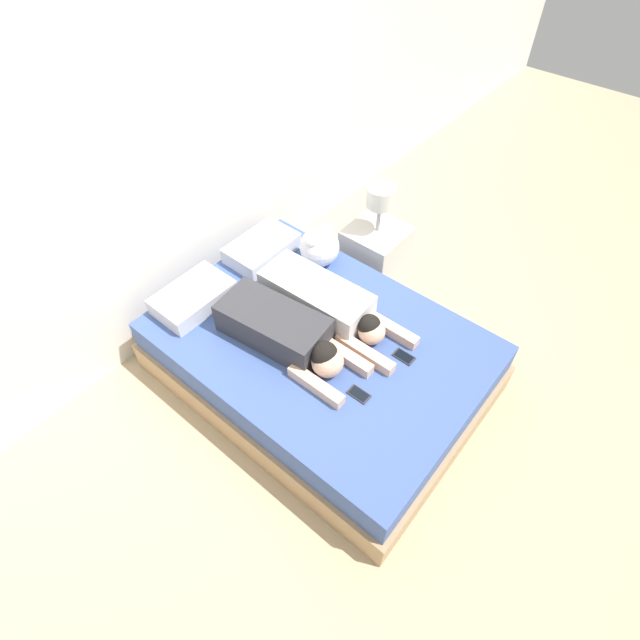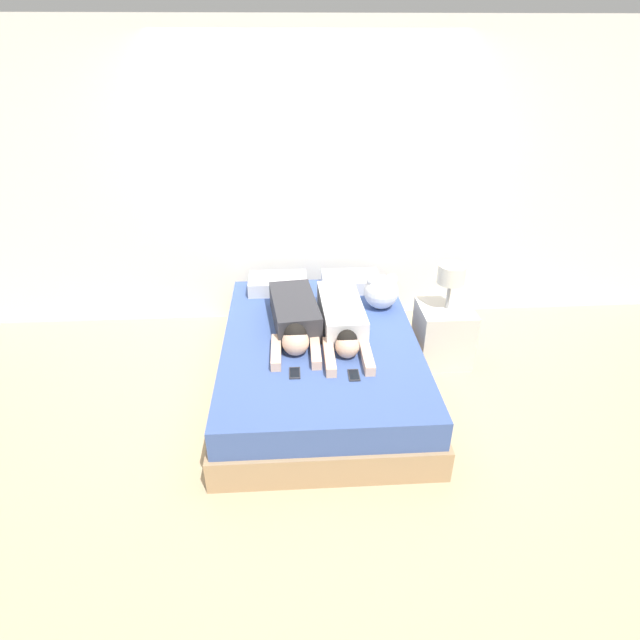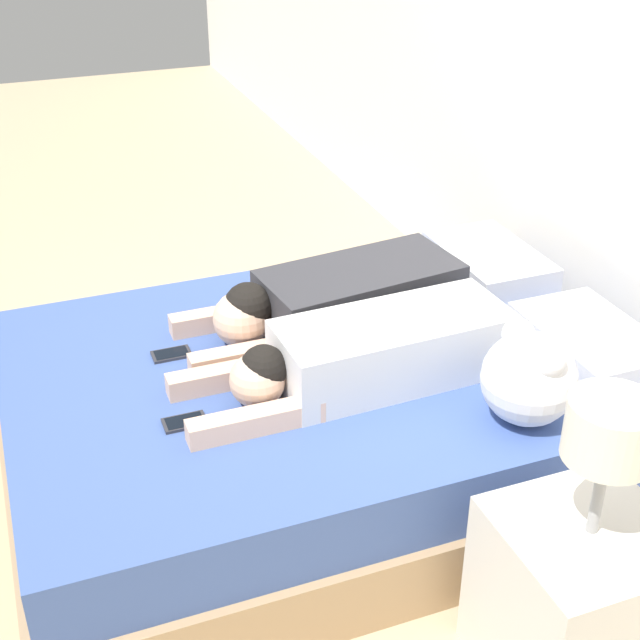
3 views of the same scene
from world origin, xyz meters
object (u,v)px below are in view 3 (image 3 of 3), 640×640
at_px(pillow_head_right, 590,345).
at_px(cell_phone_left, 171,354).
at_px(person_right, 366,354).
at_px(cell_phone_right, 185,422).
at_px(nightstand, 579,592).
at_px(plush_toy, 529,376).
at_px(pillow_head_left, 488,264).
at_px(person_left, 332,301).
at_px(bed, 320,415).

distance_m(pillow_head_right, cell_phone_left, 1.40).
distance_m(person_right, cell_phone_right, 0.61).
xyz_separation_m(person_right, cell_phone_right, (0.02, -0.60, -0.09)).
bearing_deg(nightstand, cell_phone_right, -136.49).
bearing_deg(cell_phone_left, plush_toy, 51.09).
xyz_separation_m(pillow_head_right, plush_toy, (0.21, -0.38, 0.09)).
relative_size(pillow_head_left, person_left, 0.50).
xyz_separation_m(bed, pillow_head_left, (-0.33, 0.83, 0.29)).
bearing_deg(cell_phone_left, person_right, 55.52).
xyz_separation_m(cell_phone_right, plush_toy, (0.34, 0.96, 0.15)).
bearing_deg(person_left, cell_phone_left, -91.22).
bearing_deg(cell_phone_right, plush_toy, 70.54).
bearing_deg(pillow_head_left, cell_phone_right, -68.59).
xyz_separation_m(bed, person_left, (-0.19, 0.12, 0.34)).
bearing_deg(plush_toy, person_left, -155.13).
bearing_deg(person_right, pillow_head_right, 78.49).
bearing_deg(plush_toy, person_right, -134.67).
distance_m(person_right, plush_toy, 0.52).
xyz_separation_m(cell_phone_left, cell_phone_right, (0.40, -0.05, 0.00)).
xyz_separation_m(person_right, cell_phone_left, (-0.38, -0.55, -0.09)).
relative_size(pillow_head_right, plush_toy, 1.72).
relative_size(bed, plush_toy, 7.05).
xyz_separation_m(pillow_head_left, cell_phone_right, (0.53, -1.34, -0.06)).
distance_m(plush_toy, nightstand, 0.63).
height_order(pillow_head_right, person_right, person_right).
xyz_separation_m(pillow_head_right, cell_phone_right, (-0.13, -1.34, -0.06)).
height_order(person_right, plush_toy, plush_toy).
bearing_deg(plush_toy, nightstand, -15.17).
height_order(person_left, person_right, person_left).
relative_size(cell_phone_left, cell_phone_right, 1.00).
xyz_separation_m(plush_toy, nightstand, (0.52, -0.14, -0.31)).
xyz_separation_m(person_left, person_right, (0.37, -0.03, -0.00)).
relative_size(pillow_head_right, person_right, 0.47).
bearing_deg(bed, nightstand, 16.30).
bearing_deg(pillow_head_right, person_right, -101.51).
bearing_deg(cell_phone_left, person_left, 88.78).
relative_size(bed, person_left, 2.07).
distance_m(pillow_head_left, person_right, 0.90).
relative_size(pillow_head_left, nightstand, 0.58).
relative_size(bed, cell_phone_right, 16.28).
relative_size(pillow_head_left, pillow_head_right, 1.00).
xyz_separation_m(pillow_head_left, pillow_head_right, (0.66, 0.00, 0.00)).
bearing_deg(pillow_head_right, cell_phone_right, -95.58).
height_order(person_left, nightstand, nightstand).
height_order(pillow_head_left, pillow_head_right, same).
xyz_separation_m(pillow_head_right, cell_phone_left, (-0.53, -1.29, -0.06)).
bearing_deg(cell_phone_right, nightstand, 43.51).
xyz_separation_m(pillow_head_right, person_right, (-0.15, -0.74, 0.04)).
xyz_separation_m(pillow_head_left, person_left, (0.14, -0.72, 0.04)).
bearing_deg(cell_phone_right, pillow_head_right, 84.42).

